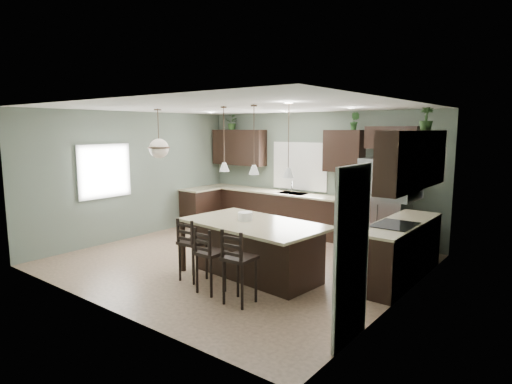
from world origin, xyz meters
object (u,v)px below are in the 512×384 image
object	(u,v)px
refrigerator	(385,204)
serving_dish	(245,216)
bar_stool_left	(193,249)
bar_stool_center	(211,260)
plant_back_left	(232,122)
kitchen_island	(254,250)
bar_stool_right	(240,266)

from	to	relation	value
refrigerator	serving_dish	distance (m)	3.15
serving_dish	bar_stool_left	world-z (taller)	serving_dish
bar_stool_center	plant_back_left	world-z (taller)	plant_back_left
bar_stool_left	serving_dish	bearing A→B (deg)	53.71
bar_stool_center	kitchen_island	bearing A→B (deg)	84.67
refrigerator	plant_back_left	bearing A→B (deg)	177.65
bar_stool_center	serving_dish	bearing A→B (deg)	96.89
refrigerator	serving_dish	size ratio (longest dim) A/B	7.71
bar_stool_center	bar_stool_right	size ratio (longest dim) A/B	0.93
refrigerator	bar_stool_right	world-z (taller)	refrigerator
kitchen_island	bar_stool_right	size ratio (longest dim) A/B	2.19
bar_stool_left	kitchen_island	bearing A→B (deg)	43.44
refrigerator	kitchen_island	xyz separation A→B (m)	(-1.05, -2.91, -0.46)
bar_stool_center	bar_stool_right	xyz separation A→B (m)	(0.60, -0.05, 0.04)
kitchen_island	bar_stool_left	distance (m)	0.99
bar_stool_right	plant_back_left	world-z (taller)	plant_back_left
bar_stool_left	bar_stool_right	distance (m)	1.22
plant_back_left	bar_stool_left	bearing A→B (deg)	-57.28
kitchen_island	bar_stool_left	size ratio (longest dim) A/B	2.29
bar_stool_center	bar_stool_right	bearing A→B (deg)	-4.12
plant_back_left	kitchen_island	bearing A→B (deg)	-44.59
kitchen_island	plant_back_left	distance (m)	4.87
kitchen_island	plant_back_left	size ratio (longest dim) A/B	6.34
refrigerator	plant_back_left	size ratio (longest dim) A/B	4.97
refrigerator	kitchen_island	world-z (taller)	refrigerator
bar_stool_left	plant_back_left	bearing A→B (deg)	120.02
serving_dish	bar_stool_right	xyz separation A→B (m)	(0.71, -0.99, -0.46)
kitchen_island	serving_dish	distance (m)	0.57
refrigerator	serving_dish	world-z (taller)	refrigerator
plant_back_left	bar_stool_right	bearing A→B (deg)	-48.09
refrigerator	plant_back_left	xyz separation A→B (m)	(-4.17, 0.17, 1.66)
bar_stool_right	bar_stool_left	bearing A→B (deg)	165.48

